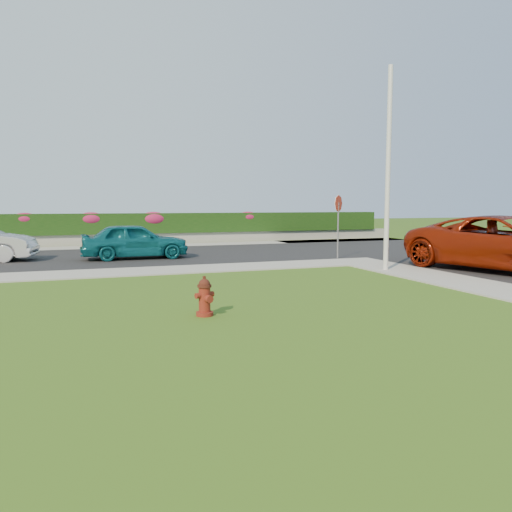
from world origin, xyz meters
name	(u,v)px	position (x,y,z in m)	size (l,w,h in m)	color
ground	(280,339)	(0.00, 0.00, 0.00)	(120.00, 120.00, 0.00)	black
street_far	(24,260)	(-5.00, 14.00, 0.02)	(26.00, 8.00, 0.04)	black
curb_corner	(358,262)	(7.00, 9.00, 0.02)	(2.00, 2.00, 0.04)	gray
sidewalk_beyond	(119,247)	(-1.00, 19.00, 0.02)	(34.00, 2.00, 0.04)	gray
retaining_wall	(116,239)	(-1.00, 20.50, 0.30)	(34.00, 0.40, 0.60)	gray
hedge	(116,224)	(-1.00, 20.60, 1.15)	(32.00, 0.90, 1.10)	black
fire_hydrant	(205,297)	(-0.74, 2.05, 0.37)	(0.41, 0.39, 0.79)	#58100D
suv_red	(509,244)	(9.97, 4.85, 0.93)	(2.96, 6.43, 1.79)	maroon
sedan_teal	(135,241)	(-0.85, 12.83, 0.75)	(1.67, 4.15, 1.41)	#0D5763
utility_pole	(388,170)	(6.51, 6.52, 3.29)	(0.16, 0.16, 6.58)	silver
stop_sign	(338,211)	(6.71, 10.09, 1.91)	(0.58, 0.42, 2.57)	slate
flower_clump_c	(25,219)	(-5.45, 20.50, 1.46)	(1.22, 0.78, 0.61)	#C4214E
flower_clump_d	(91,219)	(-2.25, 20.50, 1.42)	(1.40, 0.90, 0.70)	#C4214E
flower_clump_e	(153,219)	(1.02, 20.50, 1.40)	(1.51, 0.97, 0.75)	#C4214E
flower_clump_f	(248,217)	(6.54, 20.50, 1.46)	(1.21, 0.78, 0.61)	#C4214E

